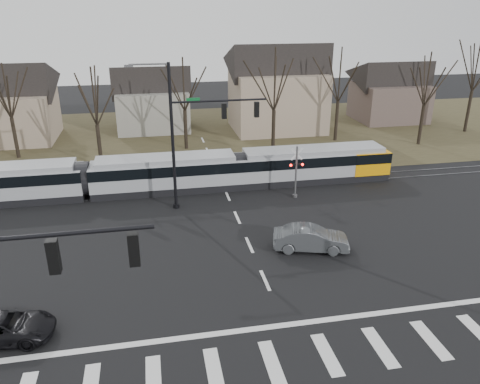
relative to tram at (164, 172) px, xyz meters
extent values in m
plane|color=black|center=(4.63, -16.00, -1.52)|extent=(140.00, 140.00, 0.00)
cube|color=#38331E|center=(4.63, 16.00, -1.52)|extent=(140.00, 28.00, 0.01)
cube|color=silver|center=(-1.37, -20.00, -1.51)|extent=(0.60, 2.60, 0.01)
cube|color=silver|center=(1.03, -20.00, -1.51)|extent=(0.60, 2.60, 0.01)
cube|color=silver|center=(3.43, -20.00, -1.51)|extent=(0.60, 2.60, 0.01)
cube|color=silver|center=(5.83, -20.00, -1.51)|extent=(0.60, 2.60, 0.01)
cube|color=silver|center=(8.23, -20.00, -1.51)|extent=(0.60, 2.60, 0.01)
cube|color=silver|center=(10.63, -20.00, -1.51)|extent=(0.60, 2.60, 0.01)
cube|color=silver|center=(13.03, -20.00, -1.51)|extent=(0.60, 2.60, 0.01)
cube|color=silver|center=(4.63, -17.80, -1.51)|extent=(28.00, 0.35, 0.01)
cube|color=silver|center=(4.63, -14.00, -1.51)|extent=(0.18, 2.00, 0.01)
cube|color=silver|center=(4.63, -10.00, -1.51)|extent=(0.18, 2.00, 0.01)
cube|color=silver|center=(4.63, -6.00, -1.51)|extent=(0.18, 2.00, 0.01)
cube|color=silver|center=(4.63, -2.00, -1.51)|extent=(0.18, 2.00, 0.01)
cube|color=silver|center=(4.63, 2.00, -1.51)|extent=(0.18, 2.00, 0.01)
cube|color=silver|center=(4.63, 6.00, -1.51)|extent=(0.18, 2.00, 0.01)
cube|color=silver|center=(4.63, 10.00, -1.51)|extent=(0.18, 2.00, 0.01)
cube|color=silver|center=(4.63, 14.00, -1.51)|extent=(0.18, 2.00, 0.01)
cube|color=#59595E|center=(4.63, -0.90, -1.49)|extent=(90.00, 0.12, 0.06)
cube|color=#59595E|center=(4.63, 0.50, -1.49)|extent=(90.00, 0.12, 0.06)
cube|color=gray|center=(0.17, 0.00, -0.13)|extent=(11.47, 2.68, 2.79)
cube|color=black|center=(0.17, 0.00, 0.44)|extent=(11.49, 2.71, 0.81)
cube|color=gray|center=(12.12, 0.00, -0.13)|extent=(12.43, 2.68, 2.79)
cube|color=black|center=(12.12, 0.00, 0.44)|extent=(12.45, 2.71, 0.81)
cube|color=#FBA207|center=(16.80, 0.00, -0.04)|extent=(3.06, 2.73, 1.86)
imported|color=#46494D|center=(8.09, -11.24, -0.79)|extent=(3.73, 5.21, 1.47)
imported|color=black|center=(-7.69, -16.34, -0.92)|extent=(2.91, 4.74, 1.20)
cylinder|color=black|center=(-4.12, -22.00, 6.08)|extent=(6.50, 0.14, 0.14)
cube|color=black|center=(-3.80, -22.00, 5.38)|extent=(0.32, 0.32, 1.05)
sphere|color=#FF0C07|center=(-3.80, -22.00, 5.71)|extent=(0.22, 0.22, 0.22)
cube|color=black|center=(-1.52, -22.00, 5.38)|extent=(0.32, 0.32, 1.05)
sphere|color=#FF0C07|center=(-1.52, -22.00, 5.71)|extent=(0.22, 0.22, 0.22)
cylinder|color=black|center=(0.63, -3.50, 3.58)|extent=(0.22, 0.22, 10.20)
cylinder|color=black|center=(0.63, -3.50, -1.37)|extent=(0.44, 0.44, 0.30)
cylinder|color=black|center=(3.88, -3.50, 6.08)|extent=(6.50, 0.14, 0.14)
cube|color=#0C5926|center=(2.13, -3.50, 6.23)|extent=(0.90, 0.03, 0.22)
cube|color=black|center=(4.20, -3.50, 5.38)|extent=(0.32, 0.32, 1.05)
sphere|color=#FF0C07|center=(4.20, -3.50, 5.71)|extent=(0.22, 0.22, 0.22)
cube|color=black|center=(6.48, -3.50, 5.38)|extent=(0.32, 0.32, 1.05)
sphere|color=#FF0C07|center=(6.48, -3.50, 5.71)|extent=(0.22, 0.22, 0.22)
cube|color=#59595B|center=(-1.87, -3.50, 8.50)|extent=(0.55, 0.22, 0.14)
cylinder|color=#59595B|center=(9.63, -3.20, 0.48)|extent=(0.14, 0.14, 4.00)
cylinder|color=#59595B|center=(9.63, -3.20, -1.42)|extent=(0.36, 0.36, 0.20)
cube|color=silver|center=(9.63, -3.20, 1.88)|extent=(0.95, 0.04, 0.95)
cube|color=silver|center=(9.63, -3.20, 1.88)|extent=(0.95, 0.04, 0.95)
cube|color=black|center=(9.63, -3.20, 1.08)|extent=(1.00, 0.10, 0.12)
sphere|color=#FF0C07|center=(9.18, -3.28, 1.08)|extent=(0.18, 0.18, 0.18)
sphere|color=#FF0C07|center=(10.08, -3.28, 1.08)|extent=(0.18, 0.18, 0.18)
cube|color=gray|center=(-15.37, 18.00, 0.98)|extent=(9.00, 8.00, 5.00)
cube|color=gray|center=(-0.37, 20.00, 0.73)|extent=(8.00, 7.00, 4.50)
cube|color=gray|center=(13.63, 17.00, 1.73)|extent=(10.00, 8.00, 6.50)
cube|color=brown|center=(28.63, 19.00, 0.73)|extent=(8.00, 7.00, 4.50)
camera|label=1|loc=(-0.76, -34.64, 12.19)|focal=35.00mm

